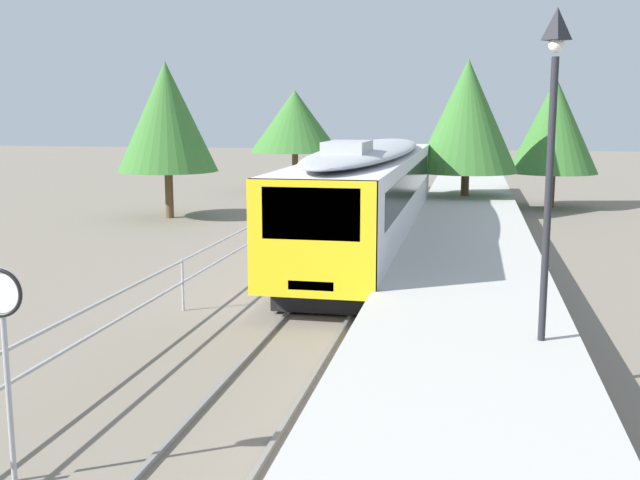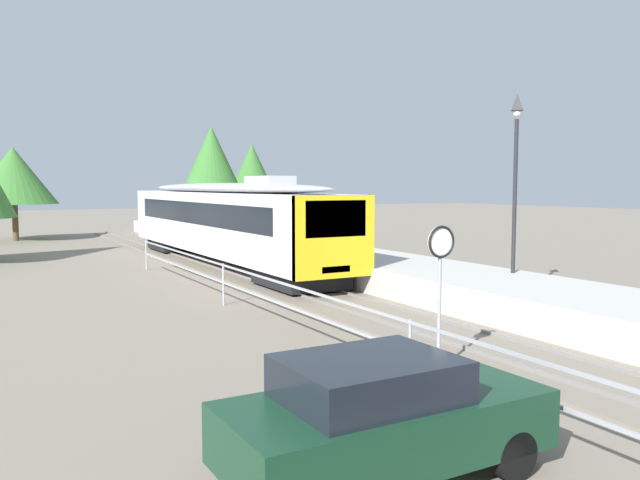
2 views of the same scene
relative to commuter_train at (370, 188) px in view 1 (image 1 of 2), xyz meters
The scene contains 10 objects.
ground_plane 8.38m from the commuter_train, 111.75° to the right, with size 160.00×160.00×0.00m, color slate.
track_rails 7.81m from the commuter_train, 90.00° to the right, with size 3.20×60.00×0.14m.
commuter_train is the anchor object (origin of this frame).
station_platform 8.37m from the commuter_train, 66.63° to the right, with size 3.90×60.00×0.90m, color #B7B5AD.
platform_lamp_mid_platform 13.36m from the commuter_train, 69.80° to the right, with size 0.34×0.34×5.35m.
speed_limit_sign 17.14m from the commuter_train, 97.41° to the right, with size 0.61×0.10×2.81m.
tree_behind_carpark 10.70m from the commuter_train, 73.13° to the left, with size 4.64×4.64×7.01m.
tree_behind_station_far 20.11m from the commuter_train, 110.45° to the left, with size 5.29×5.29×5.96m.
tree_distant_left 12.05m from the commuter_train, 146.59° to the left, with size 4.40×4.40×6.85m.
tree_distant_centre 15.56m from the commuter_train, 62.29° to the left, with size 4.32×4.32×6.32m.
Camera 1 is at (3.30, 4.64, 4.63)m, focal length 42.28 mm.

